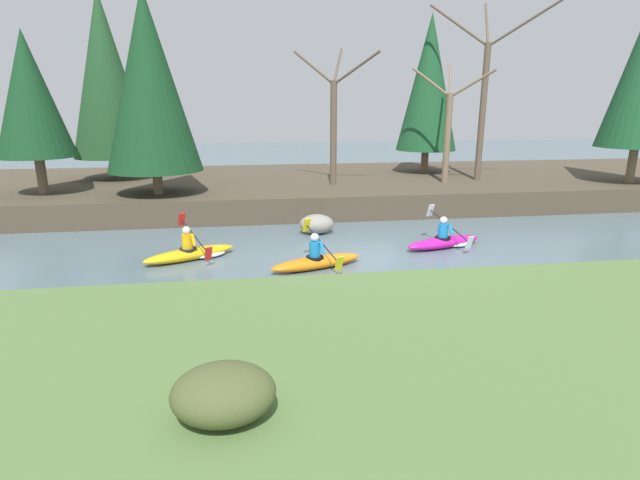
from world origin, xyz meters
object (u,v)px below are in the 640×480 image
at_px(kayaker_lead, 446,241).
at_px(kayaker_trailing, 193,252).
at_px(kayaker_middle, 317,260).
at_px(boulder_midstream, 317,224).

distance_m(kayaker_lead, kayaker_trailing, 7.77).
height_order(kayaker_lead, kayaker_middle, same).
height_order(kayaker_trailing, boulder_midstream, kayaker_trailing).
height_order(kayaker_middle, boulder_midstream, kayaker_middle).
bearing_deg(kayaker_lead, kayaker_trailing, 163.15).
xyz_separation_m(kayaker_middle, kayaker_trailing, (-3.45, 1.35, -0.02)).
bearing_deg(boulder_midstream, kayaker_lead, -31.04).
height_order(kayaker_middle, kayaker_trailing, same).
height_order(kayaker_lead, kayaker_trailing, same).
bearing_deg(kayaker_lead, boulder_midstream, 131.29).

